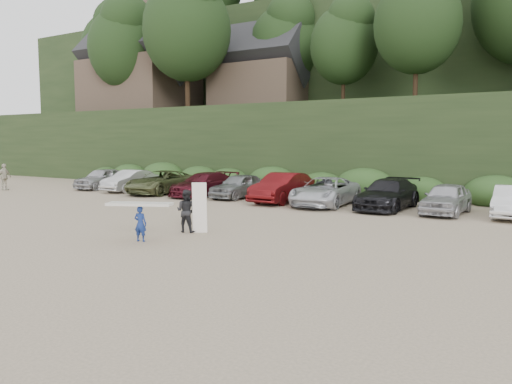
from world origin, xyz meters
The scene contains 6 objects.
ground centered at (0.00, 0.00, 0.00)m, with size 120.00×120.00×0.00m, color tan.
hillside_backdrop centered at (-0.26, 35.93, 11.22)m, with size 90.00×41.50×28.00m.
parked_cars centered at (2.07, 9.89, 0.75)m, with size 39.70×5.95×1.63m.
distant_walker centered at (-21.94, 5.71, 0.93)m, with size 1.09×0.45×1.86m, color #B7B19B.
child_surfer centered at (-1.03, -2.29, 0.90)m, with size 2.27×1.48×1.33m.
adult_surfer centered at (-0.78, -0.11, 0.81)m, with size 1.29×0.76×1.89m.
Camera 1 is at (11.07, -14.40, 3.38)m, focal length 35.00 mm.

